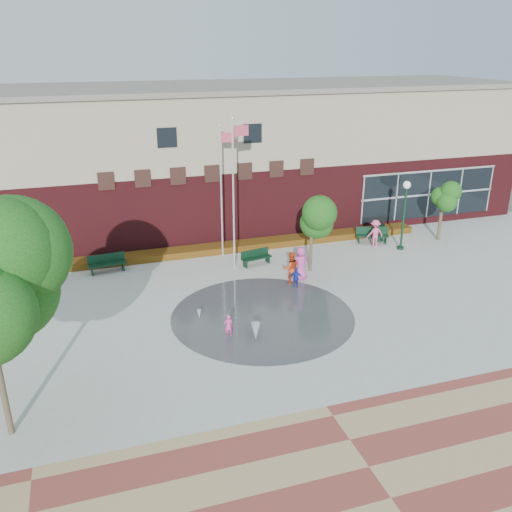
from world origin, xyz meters
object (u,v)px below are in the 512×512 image
object	(u,v)px
bench_left	(107,267)
child_splash	(229,326)
flagpole_right	(222,185)
flagpole_left	(234,188)
trash_can	(379,232)

from	to	relation	value
bench_left	child_splash	xyz separation A→B (m)	(4.49, -8.76, 0.20)
flagpole_right	bench_left	size ratio (longest dim) A/B	3.69
flagpole_right	child_splash	xyz separation A→B (m)	(-2.19, -9.34, -3.71)
flagpole_left	trash_can	bearing A→B (deg)	1.92
flagpole_right	trash_can	world-z (taller)	flagpole_right
flagpole_left	trash_can	world-z (taller)	flagpole_left
flagpole_left	flagpole_right	size ratio (longest dim) A/B	1.09
flagpole_left	child_splash	distance (m)	8.53
flagpole_left	child_splash	world-z (taller)	flagpole_left
flagpole_left	bench_left	xyz separation A→B (m)	(-6.79, 1.63, -4.28)
bench_left	child_splash	world-z (taller)	child_splash
flagpole_left	trash_can	size ratio (longest dim) A/B	7.52
flagpole_left	bench_left	world-z (taller)	flagpole_left
flagpole_left	trash_can	xyz separation A→B (m)	(9.89, 1.65, -4.05)
trash_can	bench_left	bearing A→B (deg)	-179.93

